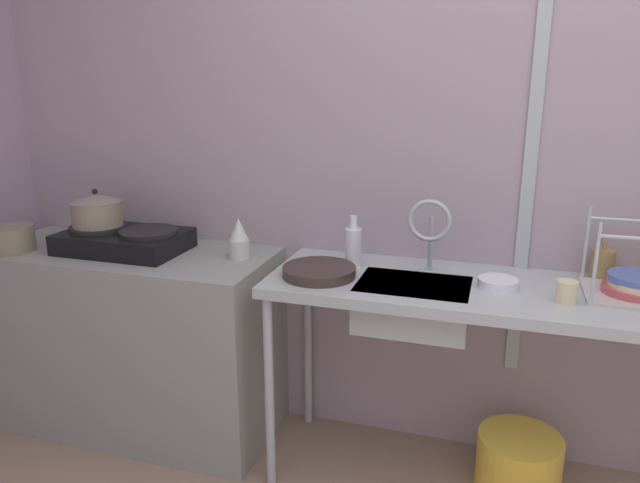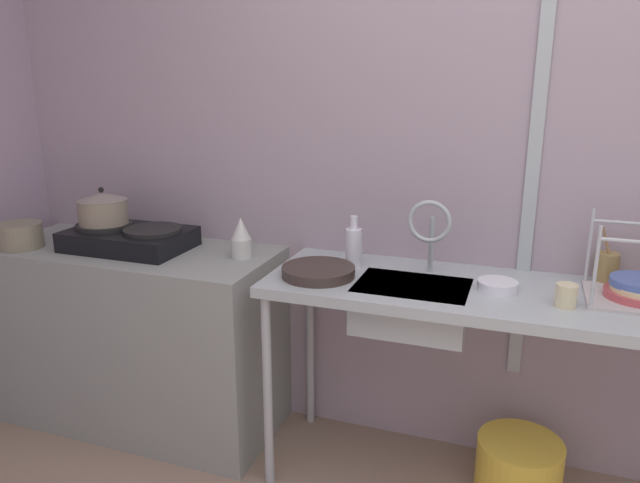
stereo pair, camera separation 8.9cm
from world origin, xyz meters
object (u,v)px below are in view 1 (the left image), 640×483
object	(u,v)px
sink_basin	(413,305)
cup_by_rack	(567,292)
pot_beside_stove	(11,239)
small_bowl_on_drainboard	(498,283)
pot_on_left_burner	(97,210)
percolator	(239,239)
bottle_by_sink	(353,246)
faucet	(430,224)
stove	(124,240)
utensil_jar	(602,264)
bucket_on_floor	(518,464)
dish_rack	(637,285)
frying_pan	(319,271)

from	to	relation	value
sink_basin	cup_by_rack	distance (m)	0.53
pot_beside_stove	small_bowl_on_drainboard	world-z (taller)	pot_beside_stove
pot_on_left_burner	cup_by_rack	xyz separation A→B (m)	(1.90, -0.09, -0.13)
percolator	bottle_by_sink	world-z (taller)	bottle_by_sink
faucet	pot_beside_stove	bearing A→B (deg)	-173.05
percolator	faucet	world-z (taller)	faucet
bottle_by_sink	stove	bearing A→B (deg)	-175.59
utensil_jar	bottle_by_sink	bearing A→B (deg)	-171.83
cup_by_rack	bottle_by_sink	distance (m)	0.79
stove	pot_on_left_burner	xyz separation A→B (m)	(-0.13, 0.00, 0.12)
percolator	bucket_on_floor	distance (m)	1.41
cup_by_rack	small_bowl_on_drainboard	bearing A→B (deg)	160.34
pot_on_left_burner	bucket_on_floor	xyz separation A→B (m)	(1.81, 0.01, -0.88)
percolator	utensil_jar	bearing A→B (deg)	6.58
percolator	bottle_by_sink	size ratio (longest dim) A/B	0.82
percolator	utensil_jar	world-z (taller)	utensil_jar
sink_basin	cup_by_rack	bearing A→B (deg)	-4.20
cup_by_rack	utensil_jar	distance (m)	0.33
sink_basin	small_bowl_on_drainboard	world-z (taller)	small_bowl_on_drainboard
pot_beside_stove	bucket_on_floor	xyz separation A→B (m)	(2.15, 0.16, -0.77)
sink_basin	cup_by_rack	size ratio (longest dim) A/B	5.27
dish_rack	sink_basin	bearing A→B (deg)	-172.61
pot_beside_stove	utensil_jar	xyz separation A→B (m)	(2.38, 0.36, 0.00)
small_bowl_on_drainboard	bucket_on_floor	world-z (taller)	small_bowl_on_drainboard
small_bowl_on_drainboard	faucet	bearing A→B (deg)	164.22
bucket_on_floor	pot_beside_stove	bearing A→B (deg)	-175.77
stove	bottle_by_sink	distance (m)	1.00
pot_on_left_burner	cup_by_rack	bearing A→B (deg)	-2.60
dish_rack	cup_by_rack	world-z (taller)	dish_rack
percolator	frying_pan	world-z (taller)	percolator
small_bowl_on_drainboard	bottle_by_sink	size ratio (longest dim) A/B	0.67
pot_on_left_burner	bottle_by_sink	size ratio (longest dim) A/B	1.03
small_bowl_on_drainboard	bucket_on_floor	size ratio (longest dim) A/B	0.44
pot_beside_stove	faucet	bearing A→B (deg)	6.95
sink_basin	bottle_by_sink	bearing A→B (deg)	154.29
percolator	cup_by_rack	xyz separation A→B (m)	(1.25, -0.13, -0.04)
pot_on_left_burner	cup_by_rack	world-z (taller)	pot_on_left_burner
percolator	dish_rack	distance (m)	1.49
pot_beside_stove	frying_pan	distance (m)	1.37
stove	pot_on_left_burner	bearing A→B (deg)	180.00
pot_on_left_burner	frying_pan	distance (m)	1.05
pot_on_left_burner	faucet	world-z (taller)	faucet
pot_on_left_burner	bucket_on_floor	distance (m)	2.02
utensil_jar	bucket_on_floor	world-z (taller)	utensil_jar
percolator	faucet	size ratio (longest dim) A/B	0.58
pot_on_left_burner	frying_pan	size ratio (longest dim) A/B	0.77
utensil_jar	bucket_on_floor	size ratio (longest dim) A/B	0.65
pot_beside_stove	sink_basin	distance (m)	1.73
dish_rack	bucket_on_floor	xyz separation A→B (m)	(-0.32, -0.04, -0.75)
dish_rack	cup_by_rack	xyz separation A→B (m)	(-0.24, -0.13, -0.00)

